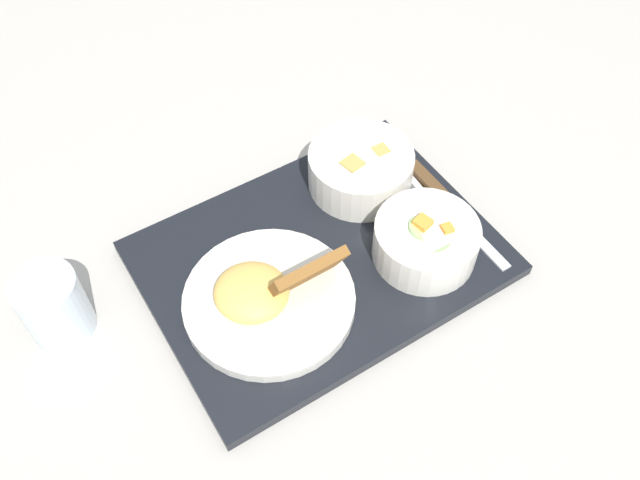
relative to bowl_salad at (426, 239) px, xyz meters
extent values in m
plane|color=#ADA89E|center=(0.11, -0.07, -0.05)|extent=(4.00, 4.00, 0.00)
cube|color=black|center=(0.11, -0.07, -0.04)|extent=(0.44, 0.33, 0.02)
cylinder|color=silver|center=(0.00, 0.00, 0.00)|extent=(0.13, 0.13, 0.05)
torus|color=silver|center=(0.00, 0.00, 0.02)|extent=(0.13, 0.13, 0.01)
cylinder|color=#9EC67A|center=(0.00, 0.02, 0.02)|extent=(0.06, 0.06, 0.02)
cylinder|color=#9EC67A|center=(-0.01, -0.01, 0.01)|extent=(0.06, 0.06, 0.02)
cylinder|color=#9EC67A|center=(0.00, 0.00, 0.02)|extent=(0.05, 0.05, 0.02)
cube|color=orange|center=(-0.02, 0.01, 0.02)|extent=(0.02, 0.02, 0.01)
cube|color=orange|center=(0.00, -0.01, 0.02)|extent=(0.02, 0.02, 0.01)
cylinder|color=silver|center=(0.00, -0.14, 0.00)|extent=(0.14, 0.14, 0.06)
torus|color=silver|center=(0.00, -0.14, 0.02)|extent=(0.14, 0.14, 0.01)
cylinder|color=olive|center=(0.00, -0.14, 0.00)|extent=(0.12, 0.12, 0.04)
cube|color=tan|center=(-0.03, -0.14, 0.02)|extent=(0.02, 0.02, 0.01)
cube|color=tan|center=(0.02, -0.14, 0.02)|extent=(0.03, 0.03, 0.02)
cylinder|color=silver|center=(0.20, -0.04, -0.02)|extent=(0.21, 0.21, 0.02)
ellipsoid|color=#EAB756|center=(0.22, -0.05, 0.00)|extent=(0.12, 0.12, 0.03)
cube|color=brown|center=(0.16, -0.03, 0.01)|extent=(0.09, 0.05, 0.09)
cube|color=silver|center=(-0.07, 0.02, -0.03)|extent=(0.02, 0.12, 0.00)
cube|color=#51381E|center=(-0.08, -0.08, -0.02)|extent=(0.02, 0.08, 0.02)
ellipsoid|color=silver|center=(-0.05, -0.01, -0.02)|extent=(0.04, 0.06, 0.01)
cube|color=silver|center=(-0.06, -0.10, -0.03)|extent=(0.02, 0.12, 0.01)
cylinder|color=silver|center=(0.42, -0.16, 0.00)|extent=(0.08, 0.08, 0.09)
cylinder|color=silver|center=(0.42, -0.16, -0.02)|extent=(0.06, 0.06, 0.06)
camera|label=1|loc=(0.39, 0.36, 0.67)|focal=38.00mm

